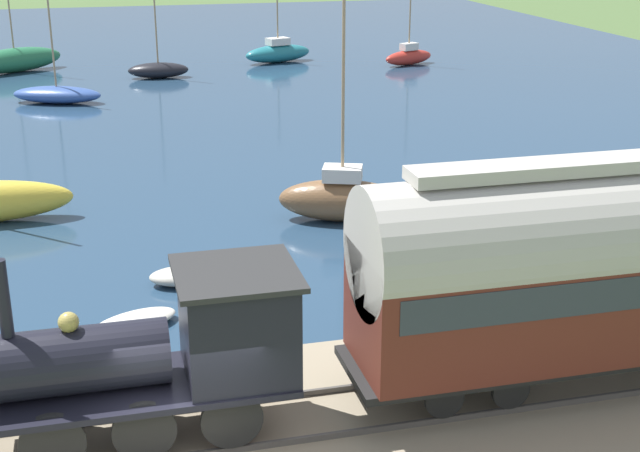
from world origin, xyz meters
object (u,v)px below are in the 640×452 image
at_px(steam_locomotive, 165,346).
at_px(sailboat_green, 15,60).
at_px(rowboat_off_pier, 135,321).
at_px(sailboat_teal, 278,53).
at_px(sailboat_brown, 342,198).
at_px(sailboat_blue, 57,94).
at_px(passenger_coach, 614,260).
at_px(sailboat_black, 158,70).
at_px(sailboat_red, 409,56).
at_px(rowboat_mid_harbor, 186,276).

bearing_deg(steam_locomotive, sailboat_green, 7.15).
height_order(sailboat_green, rowboat_off_pier, sailboat_green).
xyz_separation_m(sailboat_teal, sailboat_brown, (-31.73, 4.47, 0.13)).
bearing_deg(sailboat_green, sailboat_blue, 161.43).
bearing_deg(steam_locomotive, passenger_coach, -90.00).
bearing_deg(sailboat_black, sailboat_red, -83.46).
relative_size(sailboat_brown, sailboat_green, 1.00).
bearing_deg(rowboat_off_pier, steam_locomotive, 160.63).
distance_m(sailboat_black, sailboat_green, 9.40).
bearing_deg(sailboat_brown, steam_locomotive, 171.32).
xyz_separation_m(sailboat_black, sailboat_teal, (3.92, -8.12, 0.15)).
relative_size(sailboat_blue, sailboat_green, 0.65).
xyz_separation_m(sailboat_black, sailboat_green, (4.18, 8.42, 0.27)).
height_order(sailboat_teal, sailboat_red, sailboat_red).
relative_size(sailboat_blue, sailboat_red, 0.95).
bearing_deg(passenger_coach, sailboat_red, -14.21).
relative_size(steam_locomotive, sailboat_green, 0.67).
bearing_deg(sailboat_blue, sailboat_black, -21.78).
distance_m(sailboat_brown, rowboat_off_pier, 9.42).
distance_m(sailboat_blue, rowboat_off_pier, 28.07).
xyz_separation_m(sailboat_blue, sailboat_brown, (-21.62, -9.36, 0.31)).
relative_size(steam_locomotive, rowboat_mid_harbor, 2.95).
height_order(sailboat_red, sailboat_green, sailboat_green).
height_order(passenger_coach, rowboat_off_pier, passenger_coach).
distance_m(steam_locomotive, sailboat_brown, 13.64).
distance_m(passenger_coach, sailboat_teal, 43.71).
bearing_deg(sailboat_green, sailboat_brown, 167.44).
xyz_separation_m(steam_locomotive, rowboat_off_pier, (5.52, 0.37, -2.03)).
xyz_separation_m(sailboat_black, sailboat_red, (0.81, -16.12, 0.08)).
height_order(sailboat_black, sailboat_green, sailboat_green).
distance_m(steam_locomotive, sailboat_blue, 33.64).
xyz_separation_m(sailboat_black, sailboat_brown, (-27.80, -3.65, 0.28)).
distance_m(sailboat_teal, rowboat_mid_harbor, 37.07).
distance_m(sailboat_brown, sailboat_red, 31.22).
bearing_deg(rowboat_off_pier, sailboat_blue, -18.26).
relative_size(sailboat_brown, rowboat_off_pier, 3.90).
distance_m(passenger_coach, rowboat_mid_harbor, 11.33).
relative_size(sailboat_blue, rowboat_off_pier, 2.51).
bearing_deg(sailboat_teal, sailboat_blue, 107.83).
distance_m(sailboat_red, rowboat_off_pier, 39.99).
height_order(passenger_coach, sailboat_red, sailboat_red).
relative_size(sailboat_black, sailboat_brown, 0.70).
xyz_separation_m(sailboat_black, sailboat_blue, (-6.19, 5.70, -0.03)).
height_order(sailboat_brown, sailboat_green, sailboat_brown).
relative_size(sailboat_brown, sailboat_red, 1.48).
xyz_separation_m(sailboat_brown, sailboat_green, (31.98, 12.07, -0.01)).
bearing_deg(sailboat_black, passenger_coach, -167.94).
bearing_deg(passenger_coach, sailboat_teal, -2.96).
bearing_deg(sailboat_red, steam_locomotive, 132.88).
bearing_deg(sailboat_red, sailboat_green, 60.27).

